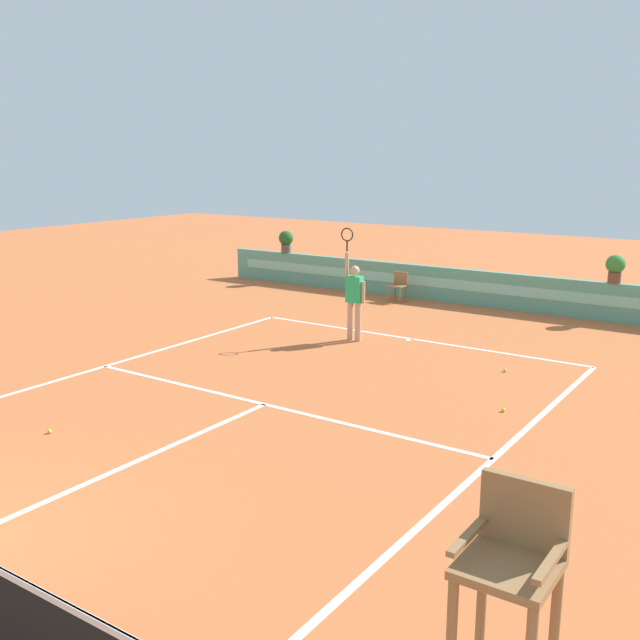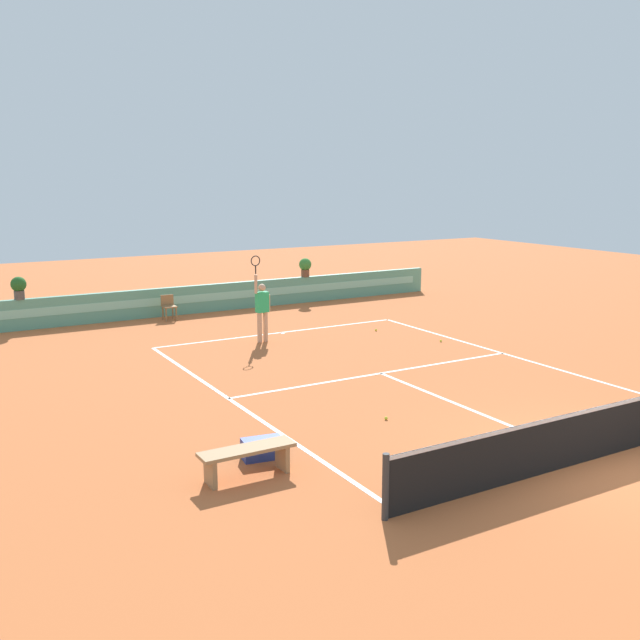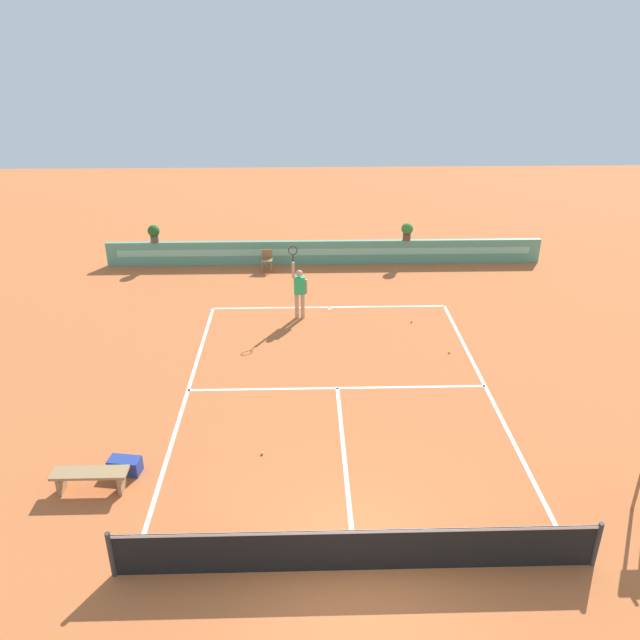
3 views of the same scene
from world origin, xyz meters
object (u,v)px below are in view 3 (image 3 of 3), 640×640
tennis_ball_by_sideline (262,453)px  gear_bag (125,466)px  ball_kid_chair (267,259)px  bench_courtside (90,477)px  tennis_ball_near_baseline (412,321)px  tennis_player (299,290)px  potted_plant_far_left (154,233)px  tennis_ball_mid_court (449,352)px  potted_plant_right (407,230)px

tennis_ball_by_sideline → gear_bag: bearing=-169.6°
ball_kid_chair → tennis_ball_by_sideline: (0.46, -12.17, -0.44)m
bench_courtside → tennis_ball_near_baseline: bench_courtside is taller
tennis_player → potted_plant_far_left: (-5.93, 5.36, 0.36)m
gear_bag → tennis_ball_mid_court: bearing=32.6°
gear_bag → tennis_player: 9.02m
tennis_player → tennis_ball_mid_court: tennis_player is taller
tennis_ball_mid_court → potted_plant_right: size_ratio=0.09×
tennis_ball_by_sideline → potted_plant_far_left: size_ratio=0.09×
tennis_ball_near_baseline → tennis_ball_by_sideline: (-4.64, -7.09, 0.00)m
tennis_player → tennis_ball_mid_court: size_ratio=38.01×
tennis_ball_by_sideline → tennis_player: bearing=83.5°
tennis_ball_near_baseline → potted_plant_right: (0.65, 5.81, 1.38)m
gear_bag → potted_plant_far_left: (-2.04, 13.45, 1.23)m
ball_kid_chair → tennis_player: tennis_player is taller
potted_plant_far_left → gear_bag: bearing=-81.4°
tennis_ball_by_sideline → potted_plant_right: bearing=67.7°
bench_courtside → tennis_ball_mid_court: size_ratio=23.53×
gear_bag → tennis_ball_by_sideline: bearing=10.4°
tennis_player → potted_plant_far_left: bearing=137.9°
bench_courtside → tennis_ball_near_baseline: (8.23, 8.25, -0.34)m
tennis_player → gear_bag: bearing=-115.7°
ball_kid_chair → tennis_ball_by_sideline: size_ratio=12.50×
bench_courtside → potted_plant_right: size_ratio=2.21×
gear_bag → potted_plant_right: potted_plant_right is taller
potted_plant_far_left → potted_plant_right: (10.36, 0.00, 0.00)m
potted_plant_far_left → tennis_ball_near_baseline: bearing=-30.9°
ball_kid_chair → potted_plant_far_left: bearing=171.0°
bench_courtside → potted_plant_far_left: 14.17m
potted_plant_far_left → potted_plant_right: size_ratio=1.00×
ball_kid_chair → potted_plant_right: (5.75, 0.73, 0.93)m
gear_bag → potted_plant_right: 15.87m
bench_courtside → tennis_ball_by_sideline: 3.79m
potted_plant_right → bench_courtside: bearing=-122.3°
gear_bag → tennis_ball_mid_court: 10.05m
ball_kid_chair → tennis_ball_near_baseline: bearing=-44.9°
ball_kid_chair → gear_bag: bearing=-101.4°
tennis_player → tennis_ball_near_baseline: size_ratio=38.01×
tennis_player → tennis_ball_by_sideline: (-0.86, -7.53, -1.02)m
gear_bag → potted_plant_far_left: potted_plant_far_left is taller
ball_kid_chair → tennis_player: 4.85m
ball_kid_chair → tennis_player: size_ratio=0.33×
bench_courtside → potted_plant_far_left: bearing=96.0°
ball_kid_chair → tennis_ball_by_sideline: ball_kid_chair is taller
potted_plant_far_left → ball_kid_chair: bearing=-9.0°
gear_bag → bench_courtside: bearing=-132.7°
tennis_player → potted_plant_far_left: 8.01m
tennis_ball_mid_court → potted_plant_right: (-0.14, 8.04, 1.38)m
tennis_player → tennis_ball_by_sideline: 7.65m
tennis_ball_by_sideline → potted_plant_right: size_ratio=0.09×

